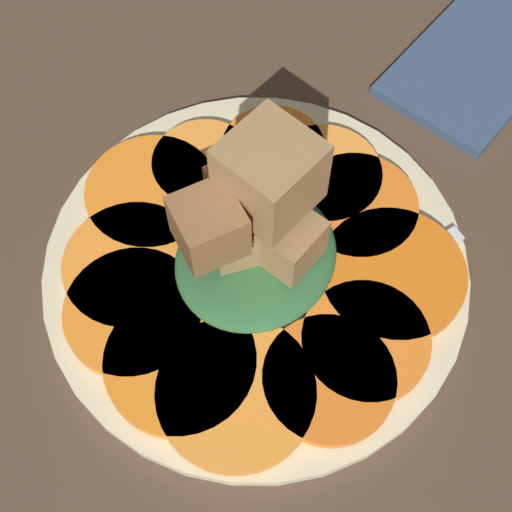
{
  "coord_description": "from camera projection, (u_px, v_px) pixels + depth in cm",
  "views": [
    {
      "loc": [
        -16.46,
        -13.66,
        45.16
      ],
      "look_at": [
        0.0,
        0.0,
        4.1
      ],
      "focal_mm": 50.0,
      "sensor_mm": 36.0,
      "label": 1
    }
  ],
  "objects": [
    {
      "name": "plate",
      "position": [
        256.0,
        267.0,
        0.48
      ],
      "size": [
        28.29,
        28.29,
        1.05
      ],
      "color": "beige",
      "rests_on": "table_slab"
    },
    {
      "name": "carrot_slice_5",
      "position": [
        152.0,
        192.0,
        0.49
      ],
      "size": [
        9.17,
        9.17,
        0.84
      ],
      "primitive_type": "cylinder",
      "color": "orange",
      "rests_on": "plate"
    },
    {
      "name": "carrot_slice_4",
      "position": [
        204.0,
        164.0,
        0.5
      ],
      "size": [
        7.33,
        7.33,
        0.84
      ],
      "primitive_type": "cylinder",
      "color": "orange",
      "rests_on": "plate"
    },
    {
      "name": "carrot_slice_10",
      "position": [
        329.0,
        379.0,
        0.43
      ],
      "size": [
        8.15,
        8.15,
        0.84
      ],
      "primitive_type": "cylinder",
      "color": "orange",
      "rests_on": "plate"
    },
    {
      "name": "carrot_slice_3",
      "position": [
        273.0,
        149.0,
        0.51
      ],
      "size": [
        7.38,
        7.38,
        0.84
      ],
      "primitive_type": "cylinder",
      "color": "orange",
      "rests_on": "plate"
    },
    {
      "name": "fork",
      "position": [
        333.0,
        308.0,
        0.45
      ],
      "size": [
        19.21,
        7.78,
        0.4
      ],
      "rotation": [
        0.0,
        0.0,
        -0.32
      ],
      "color": "silver",
      "rests_on": "plate"
    },
    {
      "name": "carrot_slice_6",
      "position": [
        133.0,
        265.0,
        0.47
      ],
      "size": [
        9.21,
        9.21,
        0.84
      ],
      "primitive_type": "cylinder",
      "color": "orange",
      "rests_on": "plate"
    },
    {
      "name": "table_slab",
      "position": [
        256.0,
        277.0,
        0.49
      ],
      "size": [
        120.0,
        120.0,
        2.0
      ],
      "primitive_type": "cube",
      "color": "#4C3828",
      "rests_on": "ground"
    },
    {
      "name": "napkin",
      "position": [
        479.0,
        60.0,
        0.56
      ],
      "size": [
        16.18,
        9.71,
        0.8
      ],
      "color": "#334766",
      "rests_on": "table_slab"
    },
    {
      "name": "carrot_slice_1",
      "position": [
        357.0,
        206.0,
        0.49
      ],
      "size": [
        8.35,
        8.35,
        0.84
      ],
      "primitive_type": "cylinder",
      "color": "orange",
      "rests_on": "plate"
    },
    {
      "name": "center_pile",
      "position": [
        256.0,
        224.0,
        0.44
      ],
      "size": [
        11.2,
        10.08,
        11.47
      ],
      "color": "#2D6033",
      "rests_on": "plate"
    },
    {
      "name": "carrot_slice_2",
      "position": [
        324.0,
        174.0,
        0.5
      ],
      "size": [
        8.14,
        8.14,
        0.84
      ],
      "primitive_type": "cylinder",
      "color": "orange",
      "rests_on": "plate"
    },
    {
      "name": "carrot_slice_0",
      "position": [
        393.0,
        273.0,
        0.46
      ],
      "size": [
        9.59,
        9.59,
        0.84
      ],
      "primitive_type": "cylinder",
      "color": "orange",
      "rests_on": "plate"
    },
    {
      "name": "carrot_slice_11",
      "position": [
        367.0,
        339.0,
        0.44
      ],
      "size": [
        8.05,
        8.05,
        0.84
      ],
      "primitive_type": "cylinder",
      "color": "orange",
      "rests_on": "plate"
    },
    {
      "name": "carrot_slice_8",
      "position": [
        180.0,
        361.0,
        0.44
      ],
      "size": [
        9.41,
        9.41,
        0.84
      ],
      "primitive_type": "cylinder",
      "color": "orange",
      "rests_on": "plate"
    },
    {
      "name": "carrot_slice_7",
      "position": [
        133.0,
        312.0,
        0.45
      ],
      "size": [
        8.84,
        8.84,
        0.84
      ],
      "primitive_type": "cylinder",
      "color": "orange",
      "rests_on": "plate"
    },
    {
      "name": "carrot_slice_9",
      "position": [
        236.0,
        392.0,
        0.43
      ],
      "size": [
        9.7,
        9.7,
        0.84
      ],
      "primitive_type": "cylinder",
      "color": "orange",
      "rests_on": "plate"
    }
  ]
}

